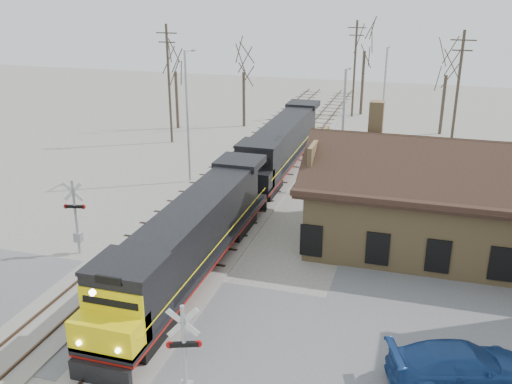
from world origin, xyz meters
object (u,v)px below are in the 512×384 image
depot (440,207)px  locomotive_trailing (280,146)px  locomotive_lead (188,242)px  parked_car (462,366)px

depot → locomotive_trailing: depot is taller
locomotive_lead → parked_car: bearing=-19.3°
locomotive_lead → parked_car: locomotive_lead is taller
depot → locomotive_trailing: (-11.99, 10.83, -0.28)m
parked_car → depot: bearing=-14.8°
depot → locomotive_lead: depot is taller
locomotive_trailing → parked_car: 26.44m
depot → locomotive_lead: 14.25m
locomotive_trailing → depot: bearing=-42.1°
depot → parked_car: size_ratio=2.75×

